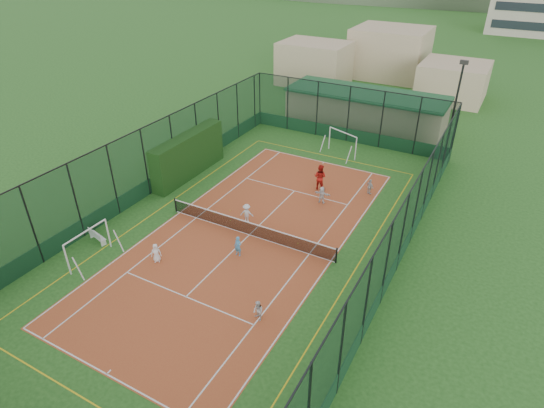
{
  "coord_description": "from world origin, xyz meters",
  "views": [
    {
      "loc": [
        12.44,
        -19.83,
        16.33
      ],
      "look_at": [
        0.39,
        2.24,
        1.2
      ],
      "focal_mm": 30.0,
      "sensor_mm": 36.0,
      "label": 1
    }
  ],
  "objects": [
    {
      "name": "coach",
      "position": [
        1.46,
        7.58,
        0.98
      ],
      "size": [
        0.97,
        0.76,
        1.94
      ],
      "primitive_type": "imported",
      "rotation": [
        0.0,
        0.0,
        3.11
      ],
      "color": "#B21813",
      "rests_on": "court_slab"
    },
    {
      "name": "futsal_goal_far",
      "position": [
        0.68,
        14.07,
        1.0
      ],
      "size": [
        3.22,
        2.0,
        2.0
      ],
      "primitive_type": null,
      "rotation": [
        0.0,
        0.0,
        -0.38
      ],
      "color": "white",
      "rests_on": "ground"
    },
    {
      "name": "child_near_mid",
      "position": [
        0.49,
        -2.07,
        0.64
      ],
      "size": [
        0.47,
        0.31,
        1.26
      ],
      "primitive_type": "imported",
      "rotation": [
        0.0,
        0.0,
        -0.03
      ],
      "color": "#4998CF",
      "rests_on": "court_slab"
    },
    {
      "name": "child_near_left",
      "position": [
        -3.3,
        -4.8,
        0.6
      ],
      "size": [
        0.68,
        0.64,
        1.17
      ],
      "primitive_type": "imported",
      "rotation": [
        0.0,
        0.0,
        0.63
      ],
      "color": "white",
      "rests_on": "court_slab"
    },
    {
      "name": "floodlight_ne",
      "position": [
        8.6,
        16.6,
        4.12
      ],
      "size": [
        0.6,
        0.26,
        8.25
      ],
      "primitive_type": null,
      "color": "black",
      "rests_on": "ground"
    },
    {
      "name": "child_near_right",
      "position": [
        4.12,
        -5.98,
        0.57
      ],
      "size": [
        0.68,
        0.63,
        1.13
      ],
      "primitive_type": "imported",
      "rotation": [
        0.0,
        0.0,
        -0.48
      ],
      "color": "silver",
      "rests_on": "court_slab"
    },
    {
      "name": "white_bench",
      "position": [
        -7.8,
        -5.01,
        0.42
      ],
      "size": [
        1.54,
        0.74,
        0.83
      ],
      "primitive_type": null,
      "rotation": [
        0.0,
        0.0,
        -0.24
      ],
      "color": "white",
      "rests_on": "ground"
    },
    {
      "name": "court_slab",
      "position": [
        0.0,
        0.0,
        0.01
      ],
      "size": [
        11.17,
        23.97,
        0.01
      ],
      "primitive_type": "cube",
      "color": "#A33D24",
      "rests_on": "ground"
    },
    {
      "name": "child_far_right",
      "position": [
        4.93,
        8.6,
        0.59
      ],
      "size": [
        0.73,
        0.56,
        1.15
      ],
      "primitive_type": "imported",
      "rotation": [
        0.0,
        0.0,
        2.67
      ],
      "color": "silver",
      "rests_on": "court_slab"
    },
    {
      "name": "perimeter_fence",
      "position": [
        0.0,
        0.0,
        2.5
      ],
      "size": [
        18.12,
        34.12,
        5.0
      ],
      "primitive_type": null,
      "color": "#0F2F1F",
      "rests_on": "ground"
    },
    {
      "name": "child_far_back",
      "position": [
        2.39,
        5.82,
        0.63
      ],
      "size": [
        1.17,
        0.43,
        1.24
      ],
      "primitive_type": "imported",
      "rotation": [
        0.0,
        0.0,
        3.2
      ],
      "color": "white",
      "rests_on": "court_slab"
    },
    {
      "name": "ground",
      "position": [
        0.0,
        0.0,
        0.0
      ],
      "size": [
        300.0,
        300.0,
        0.0
      ],
      "primitive_type": "plane",
      "color": "#21501B",
      "rests_on": "ground"
    },
    {
      "name": "futsal_goal_near",
      "position": [
        -6.72,
        -6.52,
        0.98
      ],
      "size": [
        3.05,
        0.92,
        1.96
      ],
      "primitive_type": null,
      "rotation": [
        0.0,
        0.0,
        1.56
      ],
      "color": "white",
      "rests_on": "ground"
    },
    {
      "name": "child_far_left",
      "position": [
        -0.9,
        1.2,
        0.68
      ],
      "size": [
        0.97,
        0.74,
        1.33
      ],
      "primitive_type": "imported",
      "rotation": [
        0.0,
        0.0,
        3.47
      ],
      "color": "silver",
      "rests_on": "court_slab"
    },
    {
      "name": "tennis_net",
      "position": [
        0.0,
        0.0,
        0.53
      ],
      "size": [
        11.67,
        0.12,
        1.06
      ],
      "primitive_type": null,
      "color": "black",
      "rests_on": "ground"
    },
    {
      "name": "tennis_balls",
      "position": [
        -1.69,
        1.19,
        0.04
      ],
      "size": [
        6.55,
        1.34,
        0.07
      ],
      "color": "#CCE033",
      "rests_on": "court_slab"
    },
    {
      "name": "clubhouse",
      "position": [
        0.0,
        22.0,
        1.57
      ],
      "size": [
        15.2,
        7.2,
        3.15
      ],
      "primitive_type": null,
      "color": "tan",
      "rests_on": "ground"
    },
    {
      "name": "hedge_left",
      "position": [
        -8.3,
        4.85,
        1.65
      ],
      "size": [
        1.13,
        7.54,
        3.3
      ],
      "primitive_type": "cube",
      "color": "black",
      "rests_on": "ground"
    }
  ]
}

